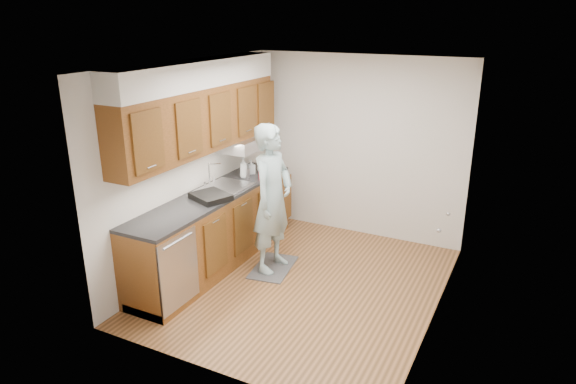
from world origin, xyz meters
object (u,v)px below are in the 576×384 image
at_px(soap_bottle_b, 251,167).
at_px(soda_can, 261,176).
at_px(soap_bottle_a, 244,167).
at_px(person, 272,189).
at_px(soap_bottle_c, 262,166).
at_px(steel_can, 247,173).
at_px(dish_rack, 211,197).

relative_size(soap_bottle_b, soda_can, 1.68).
bearing_deg(soap_bottle_a, soda_can, 1.18).
bearing_deg(soda_can, person, -48.88).
distance_m(soap_bottle_b, soap_bottle_c, 0.15).
relative_size(soap_bottle_a, soap_bottle_c, 1.63).
xyz_separation_m(person, soap_bottle_a, (-0.70, 0.50, 0.04)).
bearing_deg(soap_bottle_b, soda_can, -35.57).
xyz_separation_m(person, steel_can, (-0.65, 0.51, -0.03)).
bearing_deg(soap_bottle_c, soap_bottle_a, -108.85).
bearing_deg(steel_can, dish_rack, -86.80).
bearing_deg(steel_can, person, -38.20).
relative_size(soap_bottle_c, steel_can, 1.37).
height_order(person, soap_bottle_b, person).
bearing_deg(person, dish_rack, 126.18).
height_order(soap_bottle_b, steel_can, soap_bottle_b).
height_order(soap_bottle_a, soap_bottle_b, soap_bottle_a).
height_order(steel_can, dish_rack, steel_can).
xyz_separation_m(soda_can, steel_can, (-0.21, 0.00, 0.00)).
bearing_deg(steel_can, soap_bottle_a, -168.86).
height_order(soap_bottle_b, dish_rack, soap_bottle_b).
bearing_deg(person, soda_can, 43.71).
relative_size(soap_bottle_c, soda_can, 1.45).
distance_m(soap_bottle_a, steel_can, 0.09).
xyz_separation_m(soap_bottle_b, soda_can, (0.25, -0.18, -0.04)).
relative_size(person, soap_bottle_a, 7.46).
height_order(soap_bottle_c, dish_rack, soap_bottle_c).
relative_size(soap_bottle_a, steel_can, 2.25).
bearing_deg(steel_can, soap_bottle_b, 103.62).
xyz_separation_m(steel_can, dish_rack, (0.05, -0.91, -0.03)).
relative_size(person, steel_can, 16.75).
height_order(soap_bottle_a, soda_can, soap_bottle_a).
bearing_deg(person, soap_bottle_b, 47.87).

